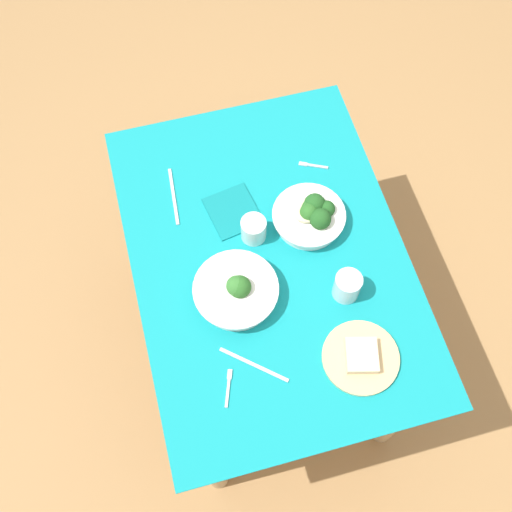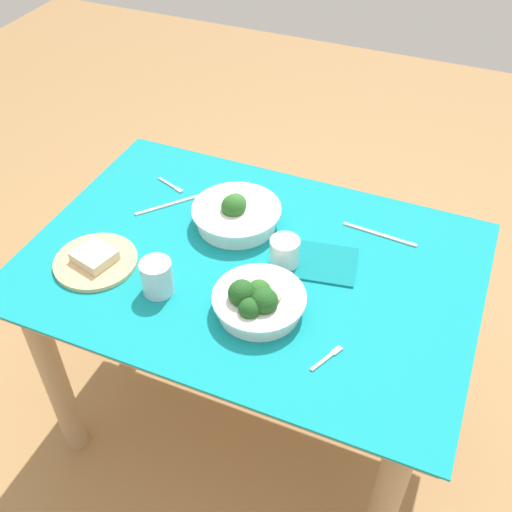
{
  "view_description": "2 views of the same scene",
  "coord_description": "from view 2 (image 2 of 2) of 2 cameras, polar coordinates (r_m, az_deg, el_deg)",
  "views": [
    {
      "loc": [
        0.79,
        -0.25,
        2.4
      ],
      "look_at": [
        -0.0,
        -0.04,
        0.73
      ],
      "focal_mm": 43.61,
      "sensor_mm": 36.0,
      "label": 1
    },
    {
      "loc": [
        -0.46,
        1.07,
        1.8
      ],
      "look_at": [
        -0.01,
        -0.01,
        0.73
      ],
      "focal_mm": 42.7,
      "sensor_mm": 36.0,
      "label": 2
    }
  ],
  "objects": [
    {
      "name": "fork_by_far_bowl",
      "position": [
        1.39,
        6.76,
        -9.4
      ],
      "size": [
        0.05,
        0.09,
        0.0
      ],
      "rotation": [
        0.0,
        0.0,
        4.26
      ],
      "color": "#B7B7BC",
      "rests_on": "dining_table"
    },
    {
      "name": "water_glass_side",
      "position": [
        1.56,
        2.69,
        0.34
      ],
      "size": [
        0.08,
        0.08,
        0.08
      ],
      "primitive_type": "cylinder",
      "color": "silver",
      "rests_on": "dining_table"
    },
    {
      "name": "napkin_folded_upper",
      "position": [
        1.59,
        6.46,
        -0.66
      ],
      "size": [
        0.19,
        0.17,
        0.01
      ],
      "primitive_type": "cube",
      "rotation": [
        0.0,
        0.0,
        0.18
      ],
      "color": "#0F777D",
      "rests_on": "dining_table"
    },
    {
      "name": "ground_plane",
      "position": [
        2.14,
        -0.38,
        -14.56
      ],
      "size": [
        6.0,
        6.0,
        0.0
      ],
      "primitive_type": "plane",
      "color": "#9E7547"
    },
    {
      "name": "table_knife_right",
      "position": [
        1.79,
        -8.07,
        4.81
      ],
      "size": [
        0.15,
        0.17,
        0.0
      ],
      "primitive_type": "cube",
      "rotation": [
        0.0,
        0.0,
        4.0
      ],
      "color": "#B7B7BC",
      "rests_on": "dining_table"
    },
    {
      "name": "bread_side_plate",
      "position": [
        1.63,
        -14.82,
        -0.35
      ],
      "size": [
        0.22,
        0.22,
        0.04
      ],
      "color": "#D6B27A",
      "rests_on": "dining_table"
    },
    {
      "name": "table_knife_left",
      "position": [
        1.7,
        11.51,
        1.99
      ],
      "size": [
        0.21,
        0.03,
        0.0
      ],
      "primitive_type": "cube",
      "rotation": [
        0.0,
        0.0,
        3.06
      ],
      "color": "#B7B7BC",
      "rests_on": "dining_table"
    },
    {
      "name": "dining_table",
      "position": [
        1.68,
        -0.47,
        -3.74
      ],
      "size": [
        1.17,
        0.82,
        0.71
      ],
      "color": "teal",
      "rests_on": "ground_plane"
    },
    {
      "name": "broccoli_bowl_near",
      "position": [
        1.68,
        -1.86,
        3.93
      ],
      "size": [
        0.25,
        0.25,
        0.1
      ],
      "color": "white",
      "rests_on": "dining_table"
    },
    {
      "name": "fork_by_near_bowl",
      "position": [
        1.86,
        -7.93,
        6.56
      ],
      "size": [
        0.1,
        0.05,
        0.0
      ],
      "rotation": [
        0.0,
        0.0,
        2.79
      ],
      "color": "#B7B7BC",
      "rests_on": "dining_table"
    },
    {
      "name": "water_glass_center",
      "position": [
        1.5,
        -9.26,
        -1.97
      ],
      "size": [
        0.08,
        0.08,
        0.09
      ],
      "primitive_type": "cylinder",
      "color": "silver",
      "rests_on": "dining_table"
    },
    {
      "name": "broccoli_bowl_far",
      "position": [
        1.44,
        0.19,
        -4.22
      ],
      "size": [
        0.22,
        0.22,
        0.1
      ],
      "color": "white",
      "rests_on": "dining_table"
    }
  ]
}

